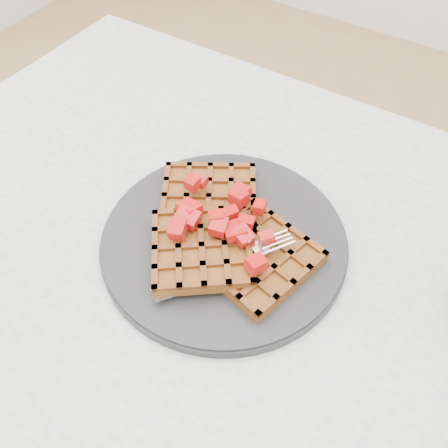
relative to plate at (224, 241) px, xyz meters
name	(u,v)px	position (x,y,z in m)	size (l,w,h in m)	color
table	(273,349)	(0.10, -0.04, -0.12)	(1.20, 0.80, 0.75)	white
plate	(224,241)	(0.00, 0.00, 0.00)	(0.30, 0.30, 0.02)	black
waffles	(222,233)	(0.00, 0.00, 0.02)	(0.25, 0.24, 0.03)	brown
strawberry_pile	(224,216)	(0.00, 0.00, 0.05)	(0.15, 0.15, 0.02)	#990001
fork	(234,268)	(0.04, -0.04, 0.02)	(0.02, 0.18, 0.02)	silver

